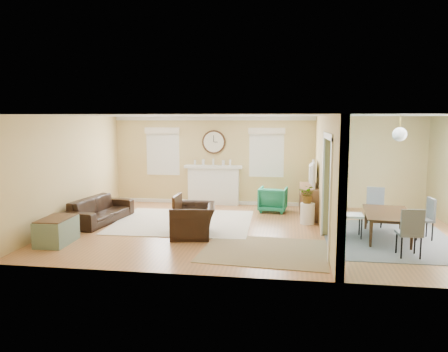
{
  "coord_description": "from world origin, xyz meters",
  "views": [
    {
      "loc": [
        0.69,
        -9.7,
        2.53
      ],
      "look_at": [
        -0.8,
        0.3,
        1.2
      ],
      "focal_mm": 35.0,
      "sensor_mm": 36.0,
      "label": 1
    }
  ],
  "objects_px": {
    "credenza": "(309,201)",
    "dining_table": "(388,226)",
    "sofa": "(100,210)",
    "green_chair": "(273,199)",
    "eames_chair": "(193,220)"
  },
  "relations": [
    {
      "from": "sofa",
      "to": "eames_chair",
      "type": "height_order",
      "value": "eames_chair"
    },
    {
      "from": "sofa",
      "to": "credenza",
      "type": "relative_size",
      "value": 1.42
    },
    {
      "from": "green_chair",
      "to": "credenza",
      "type": "xyz_separation_m",
      "value": [
        0.95,
        -0.43,
        0.06
      ]
    },
    {
      "from": "green_chair",
      "to": "dining_table",
      "type": "distance_m",
      "value": 3.49
    },
    {
      "from": "eames_chair",
      "to": "credenza",
      "type": "relative_size",
      "value": 0.74
    },
    {
      "from": "credenza",
      "to": "dining_table",
      "type": "bearing_deg",
      "value": -51.78
    },
    {
      "from": "credenza",
      "to": "dining_table",
      "type": "relative_size",
      "value": 0.88
    },
    {
      "from": "sofa",
      "to": "green_chair",
      "type": "bearing_deg",
      "value": -59.15
    },
    {
      "from": "sofa",
      "to": "green_chair",
      "type": "relative_size",
      "value": 2.76
    },
    {
      "from": "dining_table",
      "to": "green_chair",
      "type": "bearing_deg",
      "value": 51.99
    },
    {
      "from": "sofa",
      "to": "dining_table",
      "type": "relative_size",
      "value": 1.25
    },
    {
      "from": "green_chair",
      "to": "dining_table",
      "type": "height_order",
      "value": "green_chair"
    },
    {
      "from": "eames_chair",
      "to": "credenza",
      "type": "distance_m",
      "value": 3.49
    },
    {
      "from": "sofa",
      "to": "dining_table",
      "type": "bearing_deg",
      "value": -87.85
    },
    {
      "from": "dining_table",
      "to": "credenza",
      "type": "bearing_deg",
      "value": 43.97
    }
  ]
}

